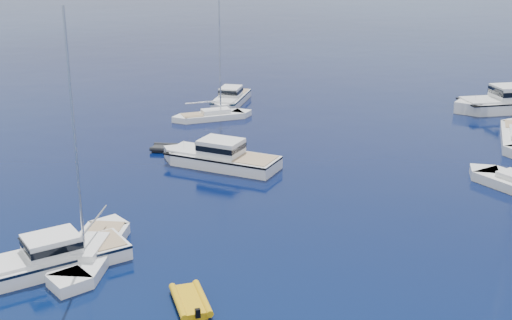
{
  "coord_description": "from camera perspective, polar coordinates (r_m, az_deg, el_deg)",
  "views": [
    {
      "loc": [
        6.51,
        -22.85,
        17.48
      ],
      "look_at": [
        -1.12,
        22.24,
        2.2
      ],
      "focal_mm": 47.81,
      "sensor_mm": 36.0,
      "label": 1
    }
  ],
  "objects": [
    {
      "name": "motor_cruiser_distant",
      "position": [
        75.41,
        20.34,
        3.91
      ],
      "size": [
        13.35,
        8.24,
        3.36
      ],
      "primitive_type": null,
      "rotation": [
        0.0,
        0.0,
        1.94
      ],
      "color": "white",
      "rests_on": "ground"
    },
    {
      "name": "tender_yellow",
      "position": [
        34.58,
        -5.49,
        -11.98
      ],
      "size": [
        3.23,
        3.91,
        0.95
      ],
      "primitive_type": null,
      "rotation": [
        0.0,
        0.0,
        0.46
      ],
      "color": "#DDA40D",
      "rests_on": "ground"
    },
    {
      "name": "motor_cruiser_centre",
      "position": [
        53.88,
        -3.11,
        -0.48
      ],
      "size": [
        11.11,
        5.99,
        2.79
      ],
      "primitive_type": null,
      "rotation": [
        0.0,
        0.0,
        1.3
      ],
      "color": "silver",
      "rests_on": "ground"
    },
    {
      "name": "sailboat_fore",
      "position": [
        40.11,
        -13.59,
        -7.93
      ],
      "size": [
        3.36,
        10.17,
        14.7
      ],
      "primitive_type": null,
      "rotation": [
        0.0,
        0.0,
        3.22
      ],
      "color": "white",
      "rests_on": "ground"
    },
    {
      "name": "motor_cruiser_horizon",
      "position": [
        73.56,
        -2.15,
        4.72
      ],
      "size": [
        3.2,
        9.0,
        2.33
      ],
      "primitive_type": null,
      "rotation": [
        0.0,
        0.0,
        3.09
      ],
      "color": "white",
      "rests_on": "ground"
    },
    {
      "name": "sailboat_centre",
      "position": [
        67.6,
        -3.65,
        3.45
      ],
      "size": [
        8.58,
        6.26,
        12.67
      ],
      "primitive_type": null,
      "rotation": [
        0.0,
        0.0,
        5.24
      ],
      "color": "white",
      "rests_on": "ground"
    },
    {
      "name": "tender_grey_far",
      "position": [
        57.94,
        -7.01,
        0.77
      ],
      "size": [
        3.76,
        2.17,
        0.95
      ],
      "primitive_type": null,
      "rotation": [
        0.0,
        0.0,
        1.61
      ],
      "color": "black",
      "rests_on": "ground"
    },
    {
      "name": "motor_cruiser_left",
      "position": [
        39.43,
        -16.81,
        -8.7
      ],
      "size": [
        8.93,
        8.52,
        2.48
      ],
      "primitive_type": null,
      "rotation": [
        0.0,
        0.0,
        2.31
      ],
      "color": "white",
      "rests_on": "ground"
    }
  ]
}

